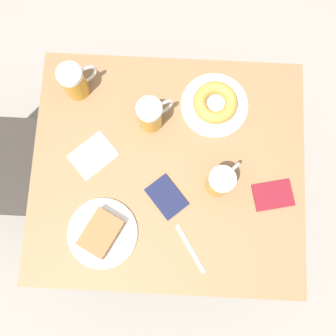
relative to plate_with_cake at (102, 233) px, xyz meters
name	(u,v)px	position (x,y,z in m)	size (l,w,h in m)	color
ground_plane	(168,195)	(0.22, -0.20, -0.74)	(8.00, 8.00, 0.00)	gray
table	(168,173)	(0.22, -0.20, -0.09)	(0.78, 0.89, 0.72)	olive
plate_with_cake	(102,233)	(0.00, 0.00, 0.00)	(0.22, 0.22, 0.05)	white
plate_with_donut	(215,104)	(0.44, -0.34, 0.00)	(0.23, 0.23, 0.05)	white
beer_mug_left	(151,115)	(0.38, -0.13, 0.05)	(0.09, 0.11, 0.13)	#C68C23
beer_mug_center	(221,181)	(0.17, -0.36, 0.05)	(0.11, 0.10, 0.13)	#C68C23
beer_mug_right	(75,81)	(0.48, 0.12, 0.05)	(0.10, 0.11, 0.13)	#C68C23
napkin_folded	(93,156)	(0.25, 0.05, -0.02)	(0.17, 0.17, 0.00)	white
fork	(190,249)	(-0.04, -0.28, -0.02)	(0.15, 0.10, 0.00)	silver
passport_near_edge	(167,197)	(0.12, -0.20, -0.02)	(0.15, 0.15, 0.01)	#141938
passport_far_edge	(273,195)	(0.15, -0.54, -0.02)	(0.11, 0.14, 0.01)	maroon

